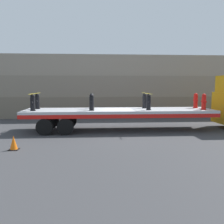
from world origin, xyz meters
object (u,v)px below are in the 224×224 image
Objects in this scene: fire_hydrant_black_far_1 at (92,101)px; fire_hydrant_black_near_0 at (33,103)px; fire_hydrant_red_far_3 at (196,101)px; fire_hydrant_black_far_0 at (37,101)px; fire_hydrant_black_far_2 at (144,101)px; fire_hydrant_red_near_3 at (204,102)px; flatbed_trailer at (109,113)px; fire_hydrant_black_near_1 at (92,102)px; traffic_cone at (14,143)px; fire_hydrant_black_near_2 at (149,102)px.

fire_hydrant_black_near_0 is at bearing -160.20° from fire_hydrant_black_far_1.
fire_hydrant_red_far_3 is (9.14, 1.10, 0.00)m from fire_hydrant_black_near_0.
fire_hydrant_black_far_2 is (6.09, 0.00, 0.00)m from fire_hydrant_black_far_0.
fire_hydrant_red_near_3 is at bearing -6.84° from fire_hydrant_black_far_0.
flatbed_trailer is 4.08m from fire_hydrant_black_near_0.
fire_hydrant_black_far_2 is (3.05, 0.00, 0.00)m from fire_hydrant_black_far_1.
fire_hydrant_black_far_0 is at bearing 180.00° from fire_hydrant_black_far_1.
flatbed_trailer is 11.79× the size of fire_hydrant_black_far_1.
flatbed_trailer is 11.79× the size of fire_hydrant_black_near_1.
flatbed_trailer is 2.25m from fire_hydrant_black_far_2.
fire_hydrant_red_near_3 reaches higher than traffic_cone.
flatbed_trailer is at bearing 29.95° from fire_hydrant_black_near_1.
fire_hydrant_red_near_3 reaches higher than flatbed_trailer.
fire_hydrant_black_near_2 reaches higher than flatbed_trailer.
fire_hydrant_black_near_1 reaches higher than flatbed_trailer.
fire_hydrant_black_far_1 is at bearing 160.20° from fire_hydrant_black_near_2.
flatbed_trailer is 11.79× the size of fire_hydrant_red_near_3.
fire_hydrant_black_near_0 is 1.00× the size of fire_hydrant_black_near_1.
fire_hydrant_black_near_1 reaches higher than traffic_cone.
fire_hydrant_red_near_3 and fire_hydrant_red_far_3 have the same top height.
fire_hydrant_red_near_3 is (6.09, -1.10, 0.00)m from fire_hydrant_black_far_1.
fire_hydrant_black_far_0 reaches higher than flatbed_trailer.
fire_hydrant_black_far_1 is at bearing 150.05° from flatbed_trailer.
fire_hydrant_black_near_2 is (3.05, -1.10, 0.00)m from fire_hydrant_black_far_1.
flatbed_trailer is at bearing -165.33° from fire_hydrant_black_far_2.
traffic_cone is at bearing -130.84° from fire_hydrant_black_near_1.
flatbed_trailer is 4.08m from fire_hydrant_black_far_0.
fire_hydrant_black_far_2 is at bearing 160.20° from fire_hydrant_red_near_3.
fire_hydrant_black_far_1 is 3.05m from fire_hydrant_black_far_2.
fire_hydrant_black_near_0 and fire_hydrant_black_far_2 have the same top height.
fire_hydrant_black_far_0 is 1.00× the size of fire_hydrant_black_near_2.
fire_hydrant_black_far_1 is 1.00× the size of fire_hydrant_black_far_2.
flatbed_trailer is 5.65m from traffic_cone.
fire_hydrant_black_near_1 is at bearing 49.16° from traffic_cone.
fire_hydrant_black_near_0 and fire_hydrant_red_near_3 have the same top height.
fire_hydrant_black_far_2 is 7.67m from traffic_cone.
fire_hydrant_black_far_2 is at bearing 37.02° from traffic_cone.
fire_hydrant_black_near_0 is at bearing -169.80° from fire_hydrant_black_far_2.
fire_hydrant_black_near_2 is at bearing 0.00° from fire_hydrant_black_near_1.
fire_hydrant_black_near_0 and fire_hydrant_black_near_1 have the same top height.
fire_hydrant_black_far_2 is (3.05, 1.10, 0.00)m from fire_hydrant_black_near_1.
fire_hydrant_black_far_2 is (0.00, 1.10, 0.00)m from fire_hydrant_black_near_2.
fire_hydrant_black_far_1 and fire_hydrant_black_near_2 have the same top height.
fire_hydrant_black_far_0 is at bearing 169.80° from fire_hydrant_black_near_2.
fire_hydrant_red_near_3 is at bearing 0.00° from fire_hydrant_black_near_1.
fire_hydrant_black_near_1 is (3.05, 0.00, 0.00)m from fire_hydrant_black_near_0.
flatbed_trailer is at bearing 7.81° from fire_hydrant_black_near_0.
fire_hydrant_black_far_2 is 1.58× the size of traffic_cone.
fire_hydrant_black_near_0 reaches higher than traffic_cone.
traffic_cone is (-3.93, -4.00, -0.70)m from flatbed_trailer.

